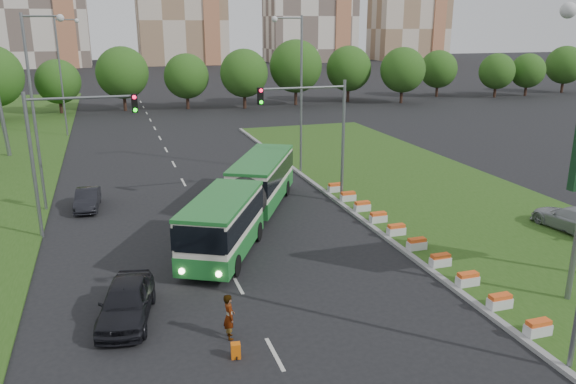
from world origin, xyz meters
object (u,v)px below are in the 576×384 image
object	(u,v)px
shopping_trolley	(236,351)
car_left_near	(126,302)
articulated_bus	(240,198)
car_median	(572,219)
traffic_mast_left	(63,141)
traffic_mast_median	(320,123)
pedestrian	(229,316)
car_left_far	(87,199)

from	to	relation	value
shopping_trolley	car_left_near	bearing A→B (deg)	139.53
articulated_bus	car_median	size ratio (longest dim) A/B	3.53
articulated_bus	car_left_near	xyz separation A→B (m)	(-6.83, -9.36, -0.88)
traffic_mast_left	shopping_trolley	world-z (taller)	traffic_mast_left
traffic_mast_median	shopping_trolley	size ratio (longest dim) A/B	13.98
articulated_bus	shopping_trolley	xyz separation A→B (m)	(-3.30, -13.31, -1.40)
car_left_near	shopping_trolley	bearing A→B (deg)	-36.87
traffic_mast_left	shopping_trolley	size ratio (longest dim) A/B	13.98
articulated_bus	car_left_near	distance (m)	11.62
traffic_mast_median	pedestrian	distance (m)	17.61
car_left_near	traffic_mast_median	bearing A→B (deg)	54.38
car_left_far	articulated_bus	bearing A→B (deg)	-30.87
articulated_bus	pedestrian	xyz separation A→B (m)	(-3.22, -11.94, -0.79)
car_left_far	traffic_mast_median	bearing A→B (deg)	-9.59
traffic_mast_median	articulated_bus	world-z (taller)	traffic_mast_median
car_left_far	car_median	world-z (taller)	car_median
traffic_mast_left	car_median	size ratio (longest dim) A/B	1.69
traffic_mast_left	car_left_far	distance (m)	6.60
car_left_far	pedestrian	world-z (taller)	pedestrian
traffic_mast_left	car_left_near	xyz separation A→B (m)	(2.48, -10.84, -4.54)
traffic_mast_left	shopping_trolley	xyz separation A→B (m)	(6.01, -14.79, -5.07)
traffic_mast_left	car_left_near	world-z (taller)	traffic_mast_left
pedestrian	traffic_mast_left	bearing A→B (deg)	24.86
traffic_mast_median	articulated_bus	distance (m)	7.34
traffic_mast_left	articulated_bus	bearing A→B (deg)	-9.02
car_median	pedestrian	world-z (taller)	pedestrian
car_median	articulated_bus	bearing A→B (deg)	-28.03
car_left_near	car_left_far	size ratio (longest dim) A/B	1.21
traffic_mast_median	pedestrian	xyz separation A→B (m)	(-9.07, -14.42, -4.45)
articulated_bus	car_median	world-z (taller)	articulated_bus
traffic_mast_left	car_left_far	world-z (taller)	traffic_mast_left
car_median	shopping_trolley	world-z (taller)	car_median
traffic_mast_left	articulated_bus	distance (m)	10.11
pedestrian	shopping_trolley	xyz separation A→B (m)	(-0.08, -1.37, -0.61)
articulated_bus	car_median	xyz separation A→B (m)	(17.53, -6.89, -0.85)
traffic_mast_median	articulated_bus	xyz separation A→B (m)	(-5.85, -2.48, -3.67)
car_left_far	car_median	bearing A→B (deg)	-22.06
traffic_mast_left	shopping_trolley	bearing A→B (deg)	-67.90
car_left_near	car_left_far	bearing A→B (deg)	107.85
shopping_trolley	car_median	bearing A→B (deg)	24.87
car_left_near	pedestrian	bearing A→B (deg)	-24.26
articulated_bus	pedestrian	size ratio (longest dim) A/B	9.33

